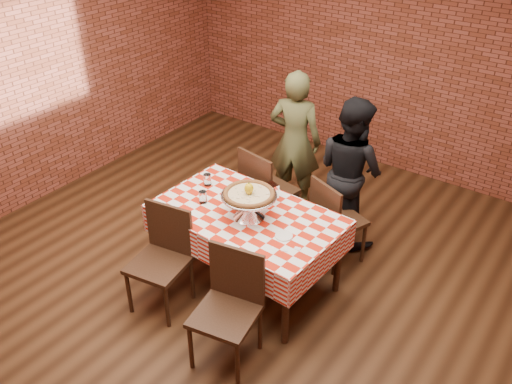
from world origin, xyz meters
TOP-DOWN VIEW (x-y plane):
  - ground at (0.00, 0.00)m, footprint 6.00×6.00m
  - back_wall at (0.00, 3.00)m, footprint 5.50×0.00m
  - table at (0.06, 0.16)m, footprint 1.63×1.02m
  - tablecloth at (0.06, 0.16)m, footprint 1.67×1.06m
  - pizza_stand at (0.10, 0.13)m, footprint 0.58×0.58m
  - pizza at (0.10, 0.13)m, footprint 0.52×0.52m
  - lemon at (0.10, 0.13)m, footprint 0.09×0.09m
  - water_glass_left at (-0.36, 0.07)m, footprint 0.07×0.07m
  - water_glass_right at (-0.52, 0.32)m, footprint 0.07×0.07m
  - side_plate at (0.50, 0.06)m, footprint 0.15×0.15m
  - sweetener_packet_a at (0.61, -0.09)m, footprint 0.06×0.05m
  - sweetener_packet_b at (0.68, -0.01)m, footprint 0.06×0.04m
  - condiment_caddy at (0.10, 0.47)m, footprint 0.13×0.12m
  - chair_near_left at (-0.36, -0.54)m, footprint 0.52×0.52m
  - chair_near_right at (0.47, -0.68)m, footprint 0.53×0.53m
  - chair_far_left at (-0.27, 0.99)m, footprint 0.54×0.54m
  - chair_far_right at (0.56, 0.93)m, footprint 0.54×0.54m
  - diner_olive at (-0.32, 1.53)m, footprint 0.65×0.52m
  - diner_black at (0.44, 1.34)m, footprint 0.89×0.80m

SIDE VIEW (x-z plane):
  - ground at x=0.00m, z-range 0.00..0.00m
  - table at x=0.06m, z-range 0.00..0.75m
  - chair_far_right at x=0.56m, z-range 0.00..0.90m
  - chair_near_left at x=-0.36m, z-range 0.00..0.93m
  - chair_near_right at x=0.47m, z-range 0.00..0.94m
  - chair_far_left at x=-0.27m, z-range 0.00..0.94m
  - tablecloth at x=0.06m, z-range 0.49..0.76m
  - diner_black at x=0.44m, z-range 0.00..1.52m
  - sweetener_packet_a at x=0.61m, z-range 0.76..0.76m
  - sweetener_packet_b at x=0.68m, z-range 0.76..0.76m
  - side_plate at x=0.50m, z-range 0.76..0.77m
  - diner_olive at x=-0.32m, z-range 0.00..1.57m
  - water_glass_left at x=-0.36m, z-range 0.76..0.87m
  - water_glass_right at x=-0.52m, z-range 0.76..0.87m
  - condiment_caddy at x=0.10m, z-range 0.76..0.91m
  - pizza_stand at x=0.10m, z-range 0.76..0.97m
  - pizza at x=0.10m, z-range 0.96..1.00m
  - lemon at x=0.10m, z-range 0.99..1.08m
  - back_wall at x=0.00m, z-range -1.30..4.20m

